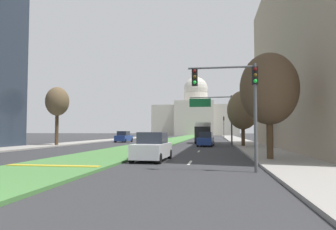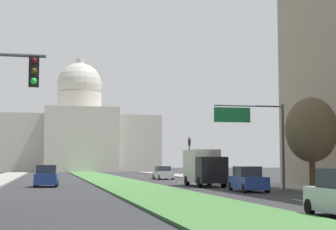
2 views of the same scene
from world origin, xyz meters
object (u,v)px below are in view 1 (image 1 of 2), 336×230
object	(u,v)px
traffic_light_far_right	(224,124)
street_tree_left_mid	(57,102)
street_tree_right_near	(269,89)
sedan_far_horizon	(209,136)
sedan_distant	(124,137)
traffic_light_near_right	(237,93)
overhead_guide_sign	(215,110)
capitol_building	(196,116)
box_truck_delivery	(203,132)
sedan_lead_stopped	(152,147)
sedan_midblock	(206,140)
street_tree_right_mid	(243,110)

from	to	relation	value
traffic_light_far_right	street_tree_left_mid	distance (m)	38.57
street_tree_right_near	sedan_far_horizon	size ratio (longest dim) A/B	1.62
street_tree_right_near	sedan_distant	xyz separation A→B (m)	(-18.80, 28.98, -3.80)
traffic_light_near_right	overhead_guide_sign	distance (m)	24.62
capitol_building	box_truck_delivery	distance (m)	84.72
capitol_building	sedan_lead_stopped	bearing A→B (deg)	-87.85
sedan_lead_stopped	capitol_building	bearing A→B (deg)	92.15
capitol_building	sedan_distant	xyz separation A→B (m)	(-7.02, -82.37, -7.41)
street_tree_right_near	sedan_far_horizon	bearing A→B (deg)	95.97
sedan_far_horizon	traffic_light_far_right	bearing A→B (deg)	-0.43
traffic_light_far_right	overhead_guide_sign	size ratio (longest dim) A/B	0.80
capitol_building	sedan_distant	bearing A→B (deg)	-94.87
traffic_light_near_right	street_tree_left_mid	world-z (taller)	street_tree_left_mid
traffic_light_near_right	sedan_distant	distance (m)	38.27
box_truck_delivery	street_tree_left_mid	bearing A→B (deg)	-146.24
street_tree_left_mid	sedan_midblock	size ratio (longest dim) A/B	1.60
traffic_light_near_right	street_tree_left_mid	xyz separation A→B (m)	(-20.84, 20.61, 1.78)
traffic_light_near_right	box_truck_delivery	size ratio (longest dim) A/B	0.81
street_tree_left_mid	capitol_building	bearing A→B (deg)	83.19
street_tree_left_mid	box_truck_delivery	distance (m)	21.94
street_tree_right_mid	sedan_lead_stopped	distance (m)	19.57
traffic_light_near_right	street_tree_right_near	size ratio (longest dim) A/B	0.74
traffic_light_far_right	sedan_far_horizon	world-z (taller)	traffic_light_far_right
traffic_light_near_right	sedan_midblock	size ratio (longest dim) A/B	1.11
capitol_building	sedan_lead_stopped	size ratio (longest dim) A/B	8.31
street_tree_left_mid	sedan_lead_stopped	distance (m)	22.92
street_tree_right_mid	sedan_lead_stopped	world-z (taller)	street_tree_right_mid
street_tree_right_near	sedan_lead_stopped	xyz separation A→B (m)	(-7.56, -0.88, -3.80)
capitol_building	traffic_light_near_right	xyz separation A→B (m)	(9.35, -116.83, -4.48)
traffic_light_far_right	sedan_far_horizon	size ratio (longest dim) A/B	1.20
street_tree_right_near	sedan_lead_stopped	world-z (taller)	street_tree_right_near
box_truck_delivery	traffic_light_near_right	bearing A→B (deg)	-84.93
street_tree_right_near	traffic_light_near_right	bearing A→B (deg)	-113.88
street_tree_left_mid	street_tree_right_mid	distance (m)	23.20
street_tree_right_near	street_tree_right_mid	bearing A→B (deg)	90.56
sedan_distant	traffic_light_far_right	bearing A→B (deg)	46.24
capitol_building	street_tree_right_mid	size ratio (longest dim) A/B	5.29
capitol_building	sedan_midblock	world-z (taller)	capitol_building
capitol_building	overhead_guide_sign	distance (m)	92.70
traffic_light_far_right	street_tree_left_mid	xyz separation A→B (m)	(-21.68, -31.82, 2.27)
overhead_guide_sign	sedan_distant	xyz separation A→B (m)	(-15.36, 9.88, -3.78)
overhead_guide_sign	sedan_midblock	size ratio (longest dim) A/B	1.39
capitol_building	sedan_midblock	size ratio (longest dim) A/B	7.67
traffic_light_near_right	street_tree_right_near	xyz separation A→B (m)	(2.43, 5.49, 0.87)
sedan_lead_stopped	sedan_far_horizon	bearing A→B (deg)	86.83
traffic_light_far_right	sedan_midblock	size ratio (longest dim) A/B	1.11
street_tree_right_near	box_truck_delivery	bearing A→B (deg)	101.10
sedan_midblock	overhead_guide_sign	bearing A→B (deg)	43.32
sedan_midblock	sedan_distant	xyz separation A→B (m)	(-14.13, 11.04, 0.02)
sedan_midblock	street_tree_left_mid	bearing A→B (deg)	-171.40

